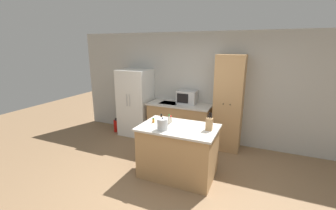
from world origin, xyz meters
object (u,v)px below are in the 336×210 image
knife_block (209,124)px  spice_bottle_tall_dark (153,120)px  kettle (162,124)px  pantry_cabinet (229,103)px  fire_extinguisher (116,126)px  spice_bottle_short_red (166,122)px  spice_bottle_amber_oil (161,118)px  refrigerator (136,103)px  spice_bottle_green_herb (171,119)px  spice_bottle_pale_salt (169,120)px  microwave (187,97)px

knife_block → spice_bottle_tall_dark: 1.02m
spice_bottle_tall_dark → kettle: 0.40m
pantry_cabinet → fire_extinguisher: (-2.92, -0.18, -0.88)m
spice_bottle_short_red → spice_bottle_amber_oil: 0.13m
refrigerator → spice_bottle_green_herb: bearing=-40.0°
spice_bottle_pale_salt → pantry_cabinet: bearing=60.8°
microwave → spice_bottle_tall_dark: 1.55m
fire_extinguisher → knife_block: bearing=-24.0°
knife_block → spice_bottle_amber_oil: (-0.89, 0.05, -0.04)m
refrigerator → knife_block: 2.65m
pantry_cabinet → knife_block: size_ratio=6.88×
pantry_cabinet → spice_bottle_amber_oil: size_ratio=13.68×
pantry_cabinet → fire_extinguisher: pantry_cabinet is taller
knife_block → spice_bottle_amber_oil: 0.90m
spice_bottle_tall_dark → kettle: bearing=-40.6°
refrigerator → kettle: (1.55, -1.67, 0.17)m
spice_bottle_pale_salt → kettle: bearing=-88.8°
spice_bottle_green_herb → spice_bottle_pale_salt: spice_bottle_pale_salt is taller
pantry_cabinet → spice_bottle_green_herb: size_ratio=16.10×
spice_bottle_tall_dark → spice_bottle_pale_salt: 0.30m
spice_bottle_green_herb → microwave: bearing=96.9°
knife_block → spice_bottle_short_red: size_ratio=3.78×
microwave → spice_bottle_short_red: 1.51m
knife_block → fire_extinguisher: size_ratio=0.80×
spice_bottle_tall_dark → spice_bottle_short_red: (0.24, 0.04, -0.00)m
microwave → spice_bottle_pale_salt: microwave is taller
refrigerator → fire_extinguisher: bearing=-168.6°
refrigerator → spice_bottle_amber_oil: refrigerator is taller
spice_bottle_green_herb → refrigerator: bearing=140.0°
knife_block → spice_bottle_tall_dark: (-1.02, -0.03, -0.07)m
microwave → spice_bottle_amber_oil: (0.01, -1.46, -0.09)m
microwave → spice_bottle_tall_dark: size_ratio=5.39×
pantry_cabinet → spice_bottle_green_herb: 1.58m
spice_bottle_short_red → spice_bottle_green_herb: 0.10m
refrigerator → spice_bottle_short_red: 2.02m
spice_bottle_short_red → spice_bottle_pale_salt: (0.06, -0.01, 0.05)m
spice_bottle_pale_salt → kettle: size_ratio=0.83×
spice_bottle_tall_dark → spice_bottle_amber_oil: size_ratio=0.55×
spice_bottle_green_herb → kettle: (0.02, -0.38, 0.03)m
pantry_cabinet → spice_bottle_amber_oil: (-0.98, -1.39, -0.05)m
spice_bottle_green_herb → fire_extinguisher: (-2.10, 1.17, -0.82)m
kettle → spice_bottle_pale_salt: bearing=91.2°
pantry_cabinet → fire_extinguisher: bearing=-176.4°
microwave → spice_bottle_pale_salt: size_ratio=2.56×
microwave → knife_block: size_ratio=1.50×
pantry_cabinet → kettle: (-0.80, -1.73, -0.03)m
refrigerator → microwave: refrigerator is taller
refrigerator → knife_block: size_ratio=5.56×
knife_block → microwave: bearing=120.8°
knife_block → spice_bottle_pale_salt: knife_block is taller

